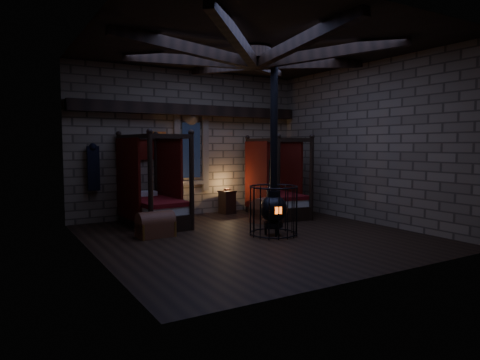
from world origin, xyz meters
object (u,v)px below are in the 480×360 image
bed_right (276,196)px  stove (273,206)px  trunk_left (156,225)px  trunk_right (268,210)px  bed_left (153,203)px

bed_right → stove: bearing=-118.3°
bed_right → trunk_left: size_ratio=2.78×
trunk_left → trunk_right: (3.26, 0.34, 0.04)m
trunk_left → trunk_right: 3.27m
trunk_left → stove: 2.69m
bed_left → bed_right: bearing=-9.2°
bed_right → trunk_right: (-0.78, -0.70, -0.26)m
trunk_right → stove: (-0.89, -1.54, 0.36)m
stove → bed_left: bearing=140.9°
stove → trunk_left: bearing=166.9°
bed_right → trunk_left: bearing=-157.3°
bed_left → trunk_left: (-0.42, -1.38, -0.31)m
trunk_right → stove: bearing=-140.9°
bed_right → trunk_left: bed_right is taller
bed_right → stove: stove is taller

